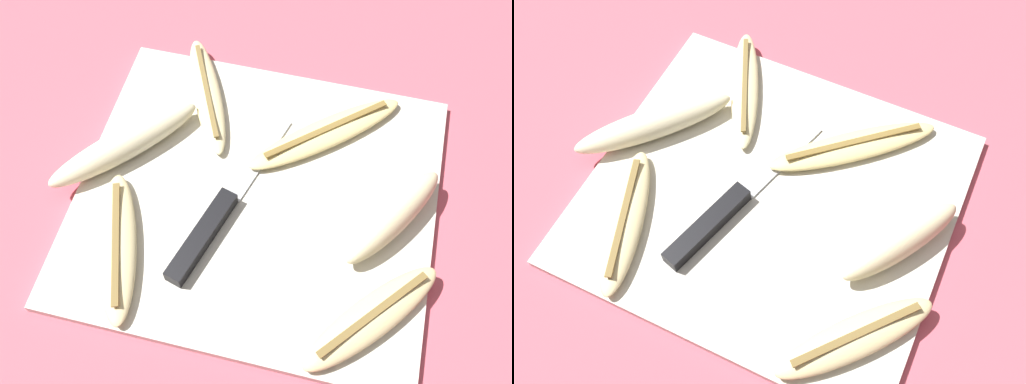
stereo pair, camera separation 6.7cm
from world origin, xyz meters
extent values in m
plane|color=#C65160|center=(0.00, 0.00, 0.00)|extent=(4.00, 4.00, 0.00)
cube|color=beige|center=(0.00, 0.00, 0.01)|extent=(0.40, 0.37, 0.01)
cube|color=black|center=(-0.04, -0.07, 0.02)|extent=(0.05, 0.12, 0.02)
cube|color=#B7BABF|center=(-0.01, 0.05, 0.01)|extent=(0.06, 0.13, 0.00)
ellipsoid|color=beige|center=(0.15, -0.11, 0.02)|extent=(0.14, 0.16, 0.02)
cube|color=brown|center=(0.15, -0.11, 0.03)|extent=(0.10, 0.11, 0.00)
ellipsoid|color=#EDD689|center=(0.06, 0.10, 0.02)|extent=(0.18, 0.16, 0.02)
cube|color=olive|center=(0.06, 0.10, 0.03)|extent=(0.13, 0.11, 0.00)
ellipsoid|color=beige|center=(-0.13, -0.10, 0.02)|extent=(0.10, 0.18, 0.02)
cube|color=olive|center=(-0.13, -0.10, 0.03)|extent=(0.05, 0.14, 0.00)
ellipsoid|color=beige|center=(-0.16, 0.02, 0.03)|extent=(0.15, 0.17, 0.03)
ellipsoid|color=beige|center=(0.15, 0.00, 0.03)|extent=(0.11, 0.15, 0.04)
ellipsoid|color=beige|center=(-0.09, 0.12, 0.02)|extent=(0.11, 0.18, 0.02)
cube|color=olive|center=(-0.09, 0.12, 0.03)|extent=(0.07, 0.13, 0.00)
camera|label=1|loc=(0.08, -0.32, 0.60)|focal=42.00mm
camera|label=2|loc=(0.14, -0.30, 0.60)|focal=42.00mm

